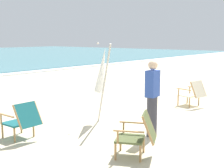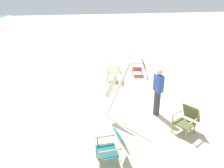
% 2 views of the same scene
% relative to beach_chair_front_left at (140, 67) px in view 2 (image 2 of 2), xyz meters
% --- Properties ---
extents(ground_plane, '(80.00, 80.00, 0.00)m').
position_rel_beach_chair_front_left_xyz_m(ground_plane, '(-2.69, 1.23, -0.43)').
color(ground_plane, beige).
extents(beach_chair_front_left, '(0.77, 0.84, 0.81)m').
position_rel_beach_chair_front_left_xyz_m(beach_chair_front_left, '(0.00, 0.00, 0.00)').
color(beach_chair_front_left, maroon).
rests_on(beach_chair_front_left, ground).
extents(beach_chair_back_left, '(0.70, 0.82, 0.80)m').
position_rel_beach_chair_front_left_xyz_m(beach_chair_back_left, '(-0.48, 1.40, -0.00)').
color(beach_chair_back_left, beige).
rests_on(beach_chair_back_left, ground).
extents(beach_chair_far_center, '(0.61, 0.76, 0.79)m').
position_rel_beach_chair_front_left_xyz_m(beach_chair_far_center, '(-5.66, 2.73, -0.01)').
color(beach_chair_far_center, '#196066').
rests_on(beach_chair_far_center, ground).
extents(beach_chair_front_right, '(0.83, 0.88, 0.81)m').
position_rel_beach_chair_front_left_xyz_m(beach_chair_front_right, '(-4.93, 0.32, -0.00)').
color(beach_chair_front_right, '#515B33').
rests_on(beach_chair_front_right, ground).
extents(umbrella_furled_white, '(0.48, 0.82, 2.00)m').
position_rel_beach_chair_front_left_xyz_m(umbrella_furled_white, '(-3.71, 2.25, 0.87)').
color(umbrella_furled_white, '#B7B2A8').
rests_on(umbrella_furled_white, ground).
extents(person_near_chairs, '(0.36, 0.25, 1.63)m').
position_rel_beach_chair_front_left_xyz_m(person_near_chairs, '(-3.78, 0.77, 0.41)').
color(person_near_chairs, '#383842').
rests_on(person_near_chairs, ground).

